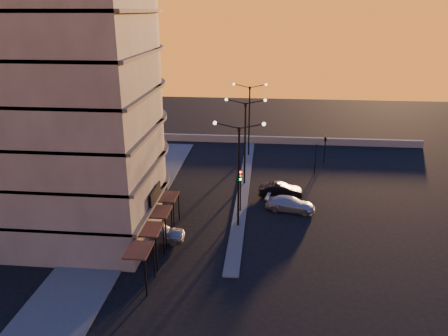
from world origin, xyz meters
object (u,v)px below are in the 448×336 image
(streetlamp_mid, at_px, (245,135))
(car_wagon, at_px, (290,204))
(car_hatchback, at_px, (157,232))
(car_sedan, at_px, (280,190))
(traffic_light_main, at_px, (240,184))

(streetlamp_mid, bearing_deg, car_wagon, -53.18)
(streetlamp_mid, relative_size, car_hatchback, 2.07)
(streetlamp_mid, bearing_deg, car_hatchback, -116.20)
(streetlamp_mid, height_order, car_sedan, streetlamp_mid)
(car_sedan, relative_size, car_wagon, 0.94)
(streetlamp_mid, distance_m, car_wagon, 9.30)
(car_wagon, bearing_deg, car_hatchback, 132.02)
(car_hatchback, distance_m, car_sedan, 14.47)
(traffic_light_main, height_order, car_hatchback, traffic_light_main)
(car_hatchback, bearing_deg, traffic_light_main, -48.05)
(traffic_light_main, relative_size, car_sedan, 0.97)
(car_hatchback, height_order, car_sedan, car_hatchback)
(streetlamp_mid, xyz_separation_m, car_wagon, (4.73, -6.32, -4.91))
(traffic_light_main, distance_m, car_wagon, 5.28)
(car_hatchback, distance_m, car_wagon, 13.18)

